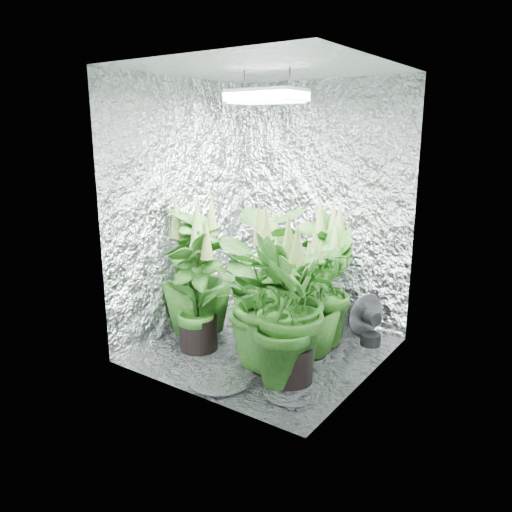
{
  "coord_description": "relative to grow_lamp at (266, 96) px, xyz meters",
  "views": [
    {
      "loc": [
        1.93,
        -2.89,
        1.6
      ],
      "look_at": [
        -0.08,
        0.0,
        0.72
      ],
      "focal_mm": 35.0,
      "sensor_mm": 36.0,
      "label": 1
    }
  ],
  "objects": [
    {
      "name": "ground",
      "position": [
        0.0,
        0.0,
        -1.83
      ],
      "size": [
        1.6,
        1.6,
        0.0
      ],
      "primitive_type": "plane",
      "color": "silver",
      "rests_on": "ground"
    },
    {
      "name": "walls",
      "position": [
        0.0,
        0.0,
        -0.83
      ],
      "size": [
        1.62,
        1.62,
        2.0
      ],
      "color": "silver",
      "rests_on": "ground"
    },
    {
      "name": "ceiling",
      "position": [
        0.0,
        0.0,
        0.17
      ],
      "size": [
        1.6,
        1.6,
        0.01
      ],
      "primitive_type": "cube",
      "color": "silver",
      "rests_on": "walls"
    },
    {
      "name": "grow_lamp",
      "position": [
        0.0,
        0.0,
        0.0
      ],
      "size": [
        0.5,
        0.3,
        0.22
      ],
      "color": "gray",
      "rests_on": "ceiling"
    },
    {
      "name": "plant_a",
      "position": [
        -0.21,
        0.35,
        -1.35
      ],
      "size": [
        0.93,
        0.93,
        1.01
      ],
      "rotation": [
        0.0,
        0.0,
        0.13
      ],
      "color": "black",
      "rests_on": "ground"
    },
    {
      "name": "plant_b",
      "position": [
        0.16,
        0.64,
        -1.34
      ],
      "size": [
        0.71,
        0.71,
        1.07
      ],
      "rotation": [
        0.0,
        0.0,
        1.0
      ],
      "color": "black",
      "rests_on": "ground"
    },
    {
      "name": "plant_c",
      "position": [
        0.3,
        0.36,
        -1.39
      ],
      "size": [
        0.64,
        0.64,
        0.96
      ],
      "rotation": [
        0.0,
        0.0,
        2.0
      ],
      "color": "black",
      "rests_on": "ground"
    },
    {
      "name": "plant_d",
      "position": [
        -0.61,
        -0.07,
        -1.32
      ],
      "size": [
        0.79,
        0.79,
        1.12
      ],
      "rotation": [
        0.0,
        0.0,
        2.18
      ],
      "color": "black",
      "rests_on": "ground"
    },
    {
      "name": "plant_e",
      "position": [
        0.19,
        -0.22,
        -1.29
      ],
      "size": [
        1.06,
        1.06,
        1.13
      ],
      "rotation": [
        0.0,
        0.0,
        3.28
      ],
      "color": "black",
      "rests_on": "ground"
    },
    {
      "name": "plant_f",
      "position": [
        -0.43,
        -0.27,
        -1.38
      ],
      "size": [
        0.61,
        0.61,
        0.99
      ],
      "rotation": [
        0.0,
        0.0,
        4.34
      ],
      "color": "black",
      "rests_on": "ground"
    },
    {
      "name": "plant_g",
      "position": [
        0.42,
        -0.36,
        -1.33
      ],
      "size": [
        0.73,
        0.73,
        1.1
      ],
      "rotation": [
        0.0,
        0.0,
        5.16
      ],
      "color": "black",
      "rests_on": "ground"
    },
    {
      "name": "plant_h",
      "position": [
        0.3,
        0.12,
        -1.43
      ],
      "size": [
        0.58,
        0.58,
        0.88
      ],
      "rotation": [
        0.0,
        0.0,
        5.9
      ],
      "color": "black",
      "rests_on": "ground"
    },
    {
      "name": "circulation_fan",
      "position": [
        0.58,
        0.55,
        -1.66
      ],
      "size": [
        0.21,
        0.32,
        0.39
      ],
      "rotation": [
        0.0,
        0.0,
        -0.42
      ],
      "color": "black",
      "rests_on": "ground"
    },
    {
      "name": "plant_label",
      "position": [
        0.49,
        -0.4,
        -1.53
      ],
      "size": [
        0.05,
        0.05,
        0.08
      ],
      "primitive_type": "cube",
      "rotation": [
        -0.21,
        0.0,
        0.74
      ],
      "color": "white",
      "rests_on": "plant_g"
    }
  ]
}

